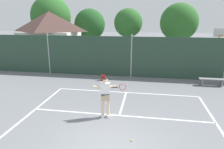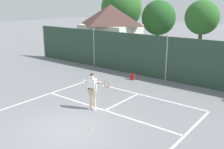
% 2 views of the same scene
% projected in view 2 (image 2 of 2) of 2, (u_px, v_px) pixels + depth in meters
% --- Properties ---
extents(ground_plane, '(120.00, 120.00, 0.00)m').
position_uv_depth(ground_plane, '(68.00, 129.00, 10.82)').
color(ground_plane, slate).
extents(court_markings, '(8.30, 11.10, 0.01)m').
position_uv_depth(court_markings, '(79.00, 124.00, 11.31)').
color(court_markings, white).
rests_on(court_markings, ground).
extents(chainlink_fence, '(26.09, 0.09, 3.14)m').
position_uv_depth(chainlink_fence, '(167.00, 59.00, 17.25)').
color(chainlink_fence, '#284233').
rests_on(chainlink_fence, ground).
extents(clubhouse_building, '(5.70, 4.49, 4.95)m').
position_uv_depth(clubhouse_building, '(110.00, 29.00, 25.87)').
color(clubhouse_building, silver).
rests_on(clubhouse_building, ground).
extents(treeline_backdrop, '(26.61, 4.39, 6.91)m').
position_uv_depth(treeline_backdrop, '(187.00, 15.00, 25.35)').
color(treeline_backdrop, brown).
rests_on(treeline_backdrop, ground).
extents(tennis_player, '(1.40, 0.44, 1.85)m').
position_uv_depth(tennis_player, '(93.00, 88.00, 12.56)').
color(tennis_player, silver).
rests_on(tennis_player, ground).
extents(tennis_ball, '(0.07, 0.07, 0.07)m').
position_uv_depth(tennis_ball, '(89.00, 128.00, 10.83)').
color(tennis_ball, '#CCE033').
rests_on(tennis_ball, ground).
extents(backpack_red, '(0.31, 0.29, 0.46)m').
position_uv_depth(backpack_red, '(132.00, 77.00, 17.68)').
color(backpack_red, maroon).
rests_on(backpack_red, ground).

